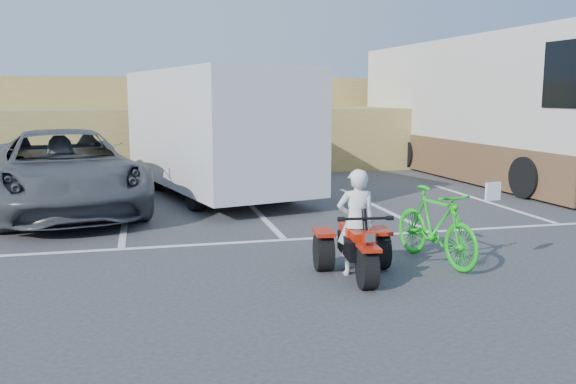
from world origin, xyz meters
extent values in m
plane|color=#343436|center=(0.00, 0.00, 0.00)|extent=(100.00, 100.00, 0.00)
cube|color=white|center=(-2.70, 5.00, 0.00)|extent=(0.12, 5.00, 0.01)
cube|color=white|center=(0.00, 5.00, 0.00)|extent=(0.12, 5.00, 0.01)
cube|color=white|center=(2.70, 5.00, 0.00)|extent=(0.12, 5.00, 0.01)
cube|color=white|center=(5.40, 5.00, 0.00)|extent=(0.12, 5.00, 0.01)
cube|color=white|center=(0.00, 2.40, 0.00)|extent=(28.00, 0.12, 0.01)
cube|color=olive|center=(0.00, 14.00, 1.00)|extent=(40.00, 6.00, 2.00)
cube|color=olive|center=(0.00, 17.50, 2.00)|extent=(40.00, 4.00, 2.20)
imported|color=white|center=(0.49, 0.23, 0.73)|extent=(0.57, 0.41, 1.47)
imported|color=#14BF19|center=(1.84, 0.53, 0.56)|extent=(0.87, 1.92, 1.11)
imported|color=#45474C|center=(-3.96, 6.08, 0.86)|extent=(4.04, 6.63, 1.72)
cube|color=silver|center=(-0.59, 7.34, 1.68)|extent=(4.14, 6.94, 2.71)
cylinder|color=black|center=(-0.59, 7.34, 0.38)|extent=(2.50, 1.33, 0.76)
cube|color=silver|center=(7.72, 9.13, 2.05)|extent=(3.30, 11.22, 4.00)
cube|color=brown|center=(7.72, 9.13, 0.61)|extent=(3.35, 11.22, 1.11)
camera|label=1|loc=(-2.29, -7.46, 2.46)|focal=38.00mm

